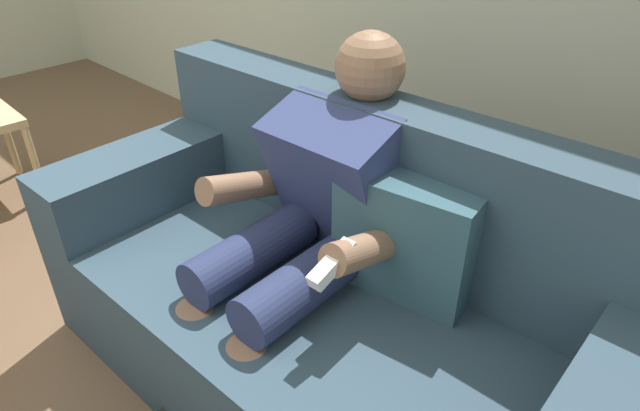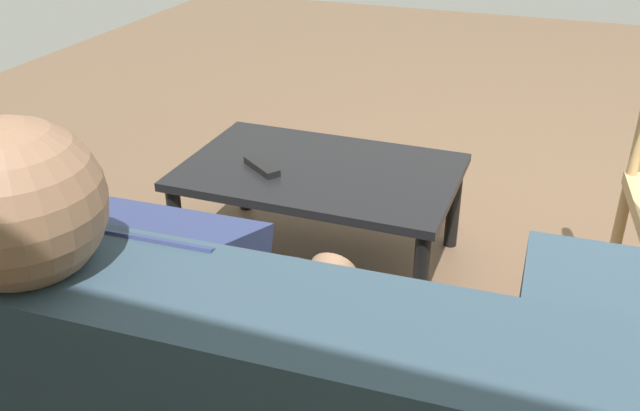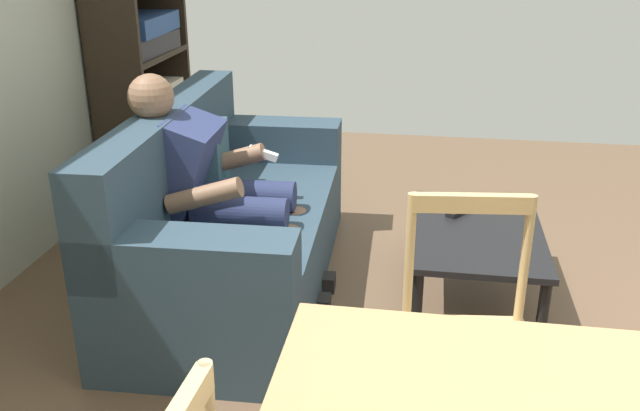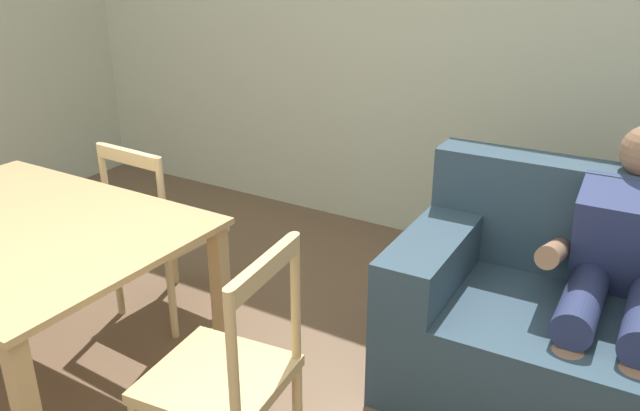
% 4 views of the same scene
% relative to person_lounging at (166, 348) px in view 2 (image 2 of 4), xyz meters
% --- Properties ---
extents(person_lounging, '(0.60, 0.95, 1.10)m').
position_rel_person_lounging_xyz_m(person_lounging, '(0.00, 0.00, 0.00)').
color(person_lounging, navy).
rests_on(person_lounging, ground_plane).
extents(coffee_table, '(0.94, 0.62, 0.37)m').
position_rel_person_lounging_xyz_m(coffee_table, '(0.18, -1.25, -0.26)').
color(coffee_table, black).
rests_on(coffee_table, ground_plane).
extents(tv_remote, '(0.17, 0.14, 0.02)m').
position_rel_person_lounging_xyz_m(tv_remote, '(0.36, -1.17, -0.20)').
color(tv_remote, black).
rests_on(tv_remote, coffee_table).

